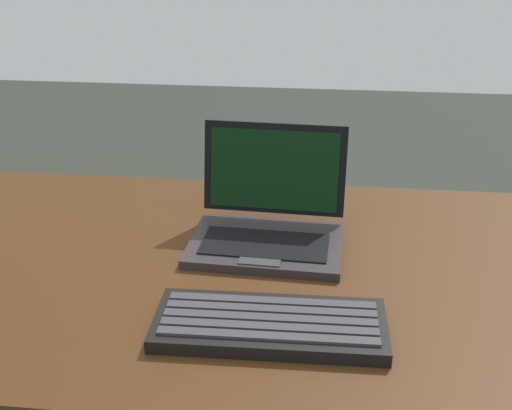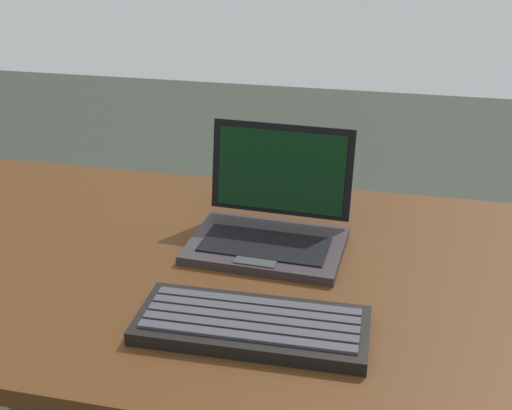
# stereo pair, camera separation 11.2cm
# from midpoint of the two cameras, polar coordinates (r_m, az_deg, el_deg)

# --- Properties ---
(desk) EXTENTS (1.76, 0.75, 0.73)m
(desk) POSITION_cam_midpoint_polar(r_m,az_deg,el_deg) (1.15, 7.14, -9.56)
(desk) COLOR #452610
(desk) RESTS_ON ground
(laptop_front) EXTENTS (0.28, 0.24, 0.20)m
(laptop_front) POSITION_cam_midpoint_polar(r_m,az_deg,el_deg) (1.18, 4.05, -1.60)
(laptop_front) COLOR #2E282A
(laptop_front) RESTS_ON desk
(external_keyboard) EXTENTS (0.34, 0.15, 0.03)m
(external_keyboard) POSITION_cam_midpoint_polar(r_m,az_deg,el_deg) (0.95, 3.05, -10.62)
(external_keyboard) COLOR black
(external_keyboard) RESTS_ON desk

